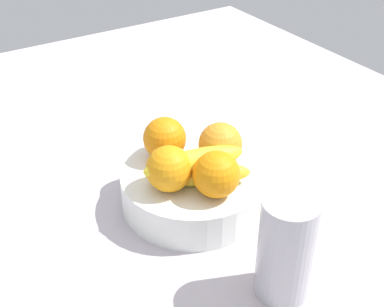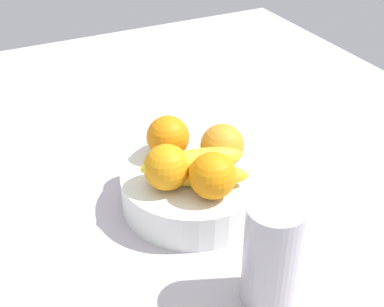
% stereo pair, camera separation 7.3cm
% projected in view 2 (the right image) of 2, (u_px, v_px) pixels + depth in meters
% --- Properties ---
extents(ground_plane, '(1.80, 1.40, 0.03)m').
position_uv_depth(ground_plane, '(203.00, 222.00, 0.90)').
color(ground_plane, '#B8AFB7').
extents(fruit_bowl, '(0.25, 0.25, 0.06)m').
position_uv_depth(fruit_bowl, '(192.00, 189.00, 0.90)').
color(fruit_bowl, white).
rests_on(fruit_bowl, ground_plane).
extents(orange_front_left, '(0.08, 0.08, 0.08)m').
position_uv_depth(orange_front_left, '(168.00, 137.00, 0.91)').
color(orange_front_left, orange).
rests_on(orange_front_left, fruit_bowl).
extents(orange_front_right, '(0.08, 0.08, 0.08)m').
position_uv_depth(orange_front_right, '(167.00, 167.00, 0.83)').
color(orange_front_right, orange).
rests_on(orange_front_right, fruit_bowl).
extents(orange_center, '(0.08, 0.08, 0.08)m').
position_uv_depth(orange_center, '(211.00, 176.00, 0.81)').
color(orange_center, orange).
rests_on(orange_center, fruit_bowl).
extents(orange_back_left, '(0.08, 0.08, 0.08)m').
position_uv_depth(orange_back_left, '(222.00, 146.00, 0.88)').
color(orange_back_left, orange).
rests_on(orange_back_left, fruit_bowl).
extents(banana_bunch, '(0.12, 0.17, 0.06)m').
position_uv_depth(banana_bunch, '(194.00, 168.00, 0.84)').
color(banana_bunch, yellow).
rests_on(banana_bunch, fruit_bowl).
extents(thermos_tumbler, '(0.08, 0.08, 0.16)m').
position_uv_depth(thermos_tumbler, '(272.00, 254.00, 0.70)').
color(thermos_tumbler, '#B1AFB5').
rests_on(thermos_tumbler, ground_plane).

